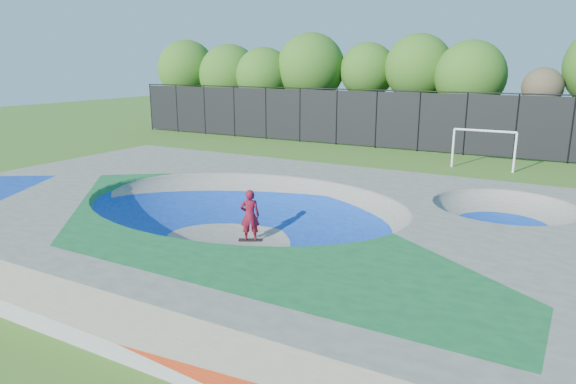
# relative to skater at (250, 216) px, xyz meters

# --- Properties ---
(ground) EXTENTS (120.00, 120.00, 0.00)m
(ground) POSITION_rel_skater_xyz_m (-0.06, -0.33, -0.88)
(ground) COLOR #37611B
(ground) RESTS_ON ground
(skate_deck) EXTENTS (22.00, 14.00, 1.50)m
(skate_deck) POSITION_rel_skater_xyz_m (-0.06, -0.33, -0.13)
(skate_deck) COLOR gray
(skate_deck) RESTS_ON ground
(skater) EXTENTS (0.77, 0.69, 1.77)m
(skater) POSITION_rel_skater_xyz_m (0.00, 0.00, 0.00)
(skater) COLOR red
(skater) RESTS_ON ground
(skateboard) EXTENTS (0.79, 0.55, 0.05)m
(skateboard) POSITION_rel_skater_xyz_m (0.00, 0.00, -0.86)
(skateboard) COLOR black
(skateboard) RESTS_ON ground
(soccer_goal) EXTENTS (3.39, 0.12, 2.24)m
(soccer_goal) POSITION_rel_skater_xyz_m (4.77, 16.32, 0.67)
(soccer_goal) COLOR white
(soccer_goal) RESTS_ON ground
(fence) EXTENTS (48.09, 0.09, 4.04)m
(fence) POSITION_rel_skater_xyz_m (-0.06, 20.67, 1.21)
(fence) COLOR black
(fence) RESTS_ON ground
(treeline) EXTENTS (53.12, 7.16, 8.38)m
(treeline) POSITION_rel_skater_xyz_m (-1.14, 25.79, 4.27)
(treeline) COLOR #462E23
(treeline) RESTS_ON ground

